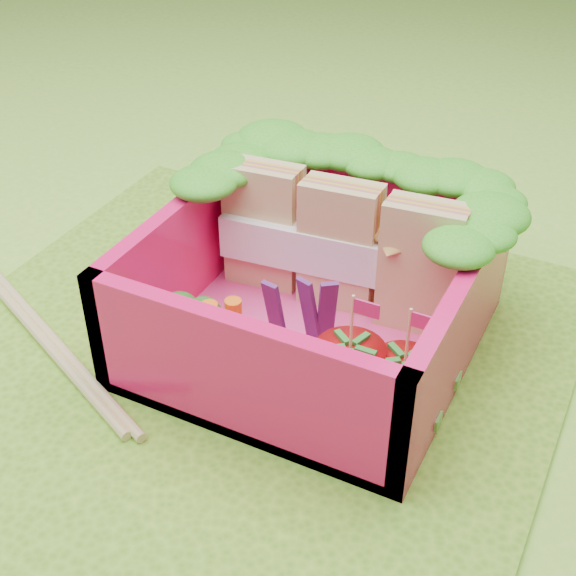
# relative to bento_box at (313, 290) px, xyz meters

# --- Properties ---
(ground) EXTENTS (14.00, 14.00, 0.00)m
(ground) POSITION_rel_bento_box_xyz_m (-0.23, -0.21, -0.31)
(ground) COLOR #81CA39
(ground) RESTS_ON ground
(placemat) EXTENTS (2.60, 2.60, 0.03)m
(placemat) POSITION_rel_bento_box_xyz_m (-0.23, -0.21, -0.29)
(placemat) COLOR #5C9722
(placemat) RESTS_ON ground
(bento_floor) EXTENTS (1.30, 1.30, 0.05)m
(bento_floor) POSITION_rel_bento_box_xyz_m (0.00, 0.00, -0.25)
(bento_floor) COLOR #EE3C8D
(bento_floor) RESTS_ON placemat
(bento_box) EXTENTS (1.30, 1.30, 0.55)m
(bento_box) POSITION_rel_bento_box_xyz_m (0.00, 0.00, 0.00)
(bento_box) COLOR #EF145E
(bento_box) RESTS_ON placemat
(lettuce_ruffle) EXTENTS (1.43, 0.77, 0.11)m
(lettuce_ruffle) POSITION_rel_bento_box_xyz_m (-0.00, 0.47, 0.33)
(lettuce_ruffle) COLOR #259C1C
(lettuce_ruffle) RESTS_ON bento_box
(sandwich_stack) EXTENTS (1.09, 0.27, 0.59)m
(sandwich_stack) POSITION_rel_bento_box_xyz_m (0.01, 0.26, 0.06)
(sandwich_stack) COLOR tan
(sandwich_stack) RESTS_ON bento_floor
(broccoli) EXTENTS (0.33, 0.33, 0.26)m
(broccoli) POSITION_rel_bento_box_xyz_m (-0.42, -0.33, -0.04)
(broccoli) COLOR #6D9D4C
(broccoli) RESTS_ON bento_floor
(carrot_sticks) EXTENTS (0.12, 0.16, 0.28)m
(carrot_sticks) POSITION_rel_bento_box_xyz_m (-0.27, -0.29, -0.09)
(carrot_sticks) COLOR orange
(carrot_sticks) RESTS_ON bento_floor
(purple_wedges) EXTENTS (0.25, 0.14, 0.38)m
(purple_wedges) POSITION_rel_bento_box_xyz_m (0.02, -0.13, -0.04)
(purple_wedges) COLOR #401753
(purple_wedges) RESTS_ON bento_floor
(strawberry_left) EXTENTS (0.27, 0.27, 0.51)m
(strawberry_left) POSITION_rel_bento_box_xyz_m (0.30, -0.32, -0.08)
(strawberry_left) COLOR #B40B1B
(strawberry_left) RESTS_ON bento_floor
(strawberry_right) EXTENTS (0.25, 0.25, 0.49)m
(strawberry_right) POSITION_rel_bento_box_xyz_m (0.50, -0.28, -0.09)
(strawberry_right) COLOR #B40B1B
(strawberry_right) RESTS_ON bento_floor
(snap_peas) EXTENTS (0.66, 0.50, 0.05)m
(snap_peas) POSITION_rel_bento_box_xyz_m (0.38, -0.24, -0.20)
(snap_peas) COLOR green
(snap_peas) RESTS_ON bento_floor
(chopsticks) EXTENTS (1.93, 0.91, 0.04)m
(chopsticks) POSITION_rel_bento_box_xyz_m (-1.27, -0.40, -0.25)
(chopsticks) COLOR tan
(chopsticks) RESTS_ON placemat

